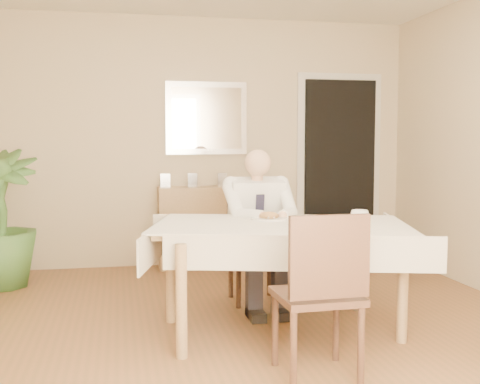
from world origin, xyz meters
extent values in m
plane|color=brown|center=(0.00, 0.00, 0.00)|extent=(5.00, 5.00, 0.00)
cube|color=#CCB693|center=(0.00, 2.50, 1.30)|extent=(4.50, 0.02, 2.60)
cube|color=#CCB693|center=(0.00, -2.50, 1.30)|extent=(4.50, 0.02, 2.60)
cube|color=silver|center=(0.00, -2.48, 1.45)|extent=(1.34, 0.02, 1.44)
cube|color=white|center=(0.00, -2.46, 1.45)|extent=(1.18, 0.02, 1.28)
cube|color=silver|center=(1.55, 2.48, 1.00)|extent=(0.96, 0.03, 2.10)
cube|color=black|center=(1.55, 2.45, 1.00)|extent=(0.80, 0.05, 1.95)
cube|color=silver|center=(0.07, 2.48, 1.55)|extent=(0.86, 0.03, 0.76)
cube|color=white|center=(0.07, 2.46, 1.55)|extent=(0.74, 0.02, 0.64)
cube|color=#A17E50|center=(0.23, 0.08, 0.72)|extent=(1.78, 1.28, 0.04)
cube|color=beige|center=(0.23, 0.08, 0.75)|extent=(1.90, 1.40, 0.01)
cube|color=beige|center=(0.23, -0.42, 0.64)|extent=(1.65, 0.45, 0.22)
cube|color=beige|center=(0.23, 0.58, 0.64)|extent=(1.65, 0.45, 0.22)
cube|color=beige|center=(-0.62, 0.08, 0.64)|extent=(0.27, 0.97, 0.22)
cube|color=beige|center=(1.08, 0.08, 0.64)|extent=(0.27, 0.97, 0.22)
cylinder|color=#A17E50|center=(-0.49, -0.29, 0.35)|extent=(0.07, 0.07, 0.70)
cylinder|color=#A17E50|center=(0.95, -0.29, 0.35)|extent=(0.07, 0.07, 0.70)
cylinder|color=#A17E50|center=(-0.49, 0.45, 0.35)|extent=(0.07, 0.07, 0.70)
cylinder|color=#A17E50|center=(0.95, 0.45, 0.35)|extent=(0.07, 0.07, 0.70)
cube|color=#3A2114|center=(0.23, 0.88, 0.40)|extent=(0.42, 0.42, 0.04)
cube|color=#3A2114|center=(0.23, 1.06, 0.63)|extent=(0.39, 0.07, 0.39)
cylinder|color=#3A2114|center=(0.06, 0.72, 0.19)|extent=(0.04, 0.04, 0.38)
cylinder|color=#3A2114|center=(0.40, 0.72, 0.19)|extent=(0.04, 0.04, 0.38)
cylinder|color=#3A2114|center=(0.06, 1.05, 0.19)|extent=(0.04, 0.04, 0.38)
cylinder|color=#3A2114|center=(0.40, 1.05, 0.19)|extent=(0.04, 0.04, 0.38)
cube|color=#3A2114|center=(0.22, -0.70, 0.45)|extent=(0.45, 0.45, 0.04)
cube|color=#3A2114|center=(0.22, -0.90, 0.71)|extent=(0.44, 0.05, 0.44)
cylinder|color=#3A2114|center=(0.03, -0.89, 0.22)|extent=(0.04, 0.04, 0.43)
cylinder|color=#3A2114|center=(0.41, -0.89, 0.22)|extent=(0.04, 0.04, 0.43)
cylinder|color=#3A2114|center=(0.03, -0.51, 0.22)|extent=(0.04, 0.04, 0.43)
cylinder|color=#3A2114|center=(0.41, -0.51, 0.22)|extent=(0.04, 0.04, 0.43)
cube|color=white|center=(0.23, 0.84, 0.75)|extent=(0.42, 0.31, 0.55)
cube|color=black|center=(0.23, 0.72, 0.72)|extent=(0.07, 0.08, 0.36)
cylinder|color=tan|center=(0.23, 0.80, 1.03)|extent=(0.09, 0.09, 0.08)
sphere|color=tan|center=(0.23, 0.77, 1.14)|extent=(0.21, 0.21, 0.21)
cube|color=black|center=(0.13, 0.64, 0.52)|extent=(0.13, 0.42, 0.13)
cube|color=black|center=(0.33, 0.64, 0.52)|extent=(0.13, 0.42, 0.13)
cube|color=black|center=(0.13, 0.46, 0.23)|extent=(0.11, 0.12, 0.45)
cube|color=black|center=(0.33, 0.46, 0.23)|extent=(0.11, 0.12, 0.45)
cube|color=black|center=(0.13, 0.40, 0.04)|extent=(0.11, 0.26, 0.07)
cube|color=black|center=(0.33, 0.40, 0.04)|extent=(0.11, 0.26, 0.07)
cylinder|color=white|center=(0.20, 0.29, 0.76)|extent=(0.26, 0.26, 0.02)
ellipsoid|color=brown|center=(0.20, 0.29, 0.78)|extent=(0.14, 0.14, 0.06)
cylinder|color=silver|center=(0.24, 0.23, 0.78)|extent=(0.01, 0.13, 0.01)
cylinder|color=silver|center=(0.16, 0.23, 0.78)|extent=(0.01, 0.13, 0.01)
imported|color=white|center=(0.75, -0.05, 0.80)|extent=(0.13, 0.13, 0.10)
cube|color=#A17E50|center=(0.07, 2.32, 0.42)|extent=(1.05, 0.37, 0.84)
cube|color=silver|center=(-0.38, 2.33, 0.91)|extent=(0.10, 0.02, 0.14)
cube|color=silver|center=(-0.09, 2.38, 0.91)|extent=(0.10, 0.02, 0.14)
cube|color=silver|center=(0.22, 2.37, 0.91)|extent=(0.10, 0.02, 0.14)
camera|label=1|loc=(-0.85, -3.83, 1.32)|focal=45.00mm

